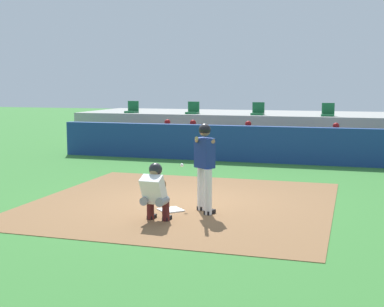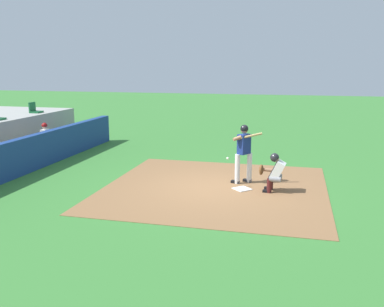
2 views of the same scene
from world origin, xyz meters
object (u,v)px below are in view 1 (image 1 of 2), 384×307
(home_plate, at_px, (171,210))
(stadium_seat_0, at_px, (132,109))
(stadium_seat_1, at_px, (193,110))
(dugout_player_0, at_px, (166,137))
(stadium_seat_2, at_px, (258,111))
(catcher_crouched, at_px, (156,190))
(dugout_player_3, at_px, (335,142))
(batter_at_plate, at_px, (204,162))
(dugout_player_2, at_px, (247,139))
(dugout_player_1, at_px, (192,137))
(stadium_seat_3, at_px, (328,112))

(home_plate, distance_m, stadium_seat_0, 11.53)
(stadium_seat_0, xyz_separation_m, stadium_seat_1, (2.60, 0.00, 0.00))
(stadium_seat_0, distance_m, stadium_seat_1, 2.60)
(stadium_seat_1, bearing_deg, dugout_player_0, -100.92)
(stadium_seat_2, bearing_deg, home_plate, -90.00)
(catcher_crouched, relative_size, dugout_player_3, 1.32)
(home_plate, distance_m, catcher_crouched, 1.06)
(batter_at_plate, xyz_separation_m, dugout_player_3, (2.27, 8.08, -0.36))
(dugout_player_2, xyz_separation_m, stadium_seat_2, (-0.00, 2.03, 0.86))
(catcher_crouched, height_order, dugout_player_3, dugout_player_3)
(dugout_player_1, relative_size, dugout_player_2, 1.00)
(dugout_player_0, relative_size, dugout_player_2, 1.00)
(home_plate, xyz_separation_m, dugout_player_3, (2.96, 8.14, 0.65))
(dugout_player_1, height_order, stadium_seat_3, stadium_seat_3)
(stadium_seat_3, bearing_deg, stadium_seat_0, 180.00)
(batter_at_plate, distance_m, dugout_player_3, 8.40)
(dugout_player_0, bearing_deg, stadium_seat_3, 19.99)
(dugout_player_0, height_order, stadium_seat_2, stadium_seat_2)
(catcher_crouched, distance_m, stadium_seat_3, 11.40)
(dugout_player_3, bearing_deg, dugout_player_0, 180.00)
(batter_at_plate, xyz_separation_m, stadium_seat_0, (-5.89, 10.11, 0.50))
(dugout_player_0, bearing_deg, dugout_player_1, 0.00)
(dugout_player_0, distance_m, stadium_seat_0, 3.12)
(dugout_player_1, height_order, stadium_seat_0, stadium_seat_0)
(dugout_player_0, distance_m, stadium_seat_2, 3.72)
(dugout_player_1, xyz_separation_m, stadium_seat_2, (2.02, 2.03, 0.86))
(home_plate, bearing_deg, stadium_seat_0, 117.06)
(dugout_player_2, xyz_separation_m, stadium_seat_3, (2.60, 2.03, 0.86))
(dugout_player_0, height_order, dugout_player_2, same)
(stadium_seat_0, bearing_deg, batter_at_plate, -59.77)
(dugout_player_2, distance_m, stadium_seat_1, 3.41)
(batter_at_plate, height_order, stadium_seat_0, stadium_seat_0)
(catcher_crouched, relative_size, dugout_player_1, 1.32)
(home_plate, relative_size, batter_at_plate, 0.24)
(stadium_seat_0, bearing_deg, dugout_player_0, -42.67)
(dugout_player_2, height_order, stadium_seat_2, stadium_seat_2)
(home_plate, relative_size, stadium_seat_1, 0.92)
(stadium_seat_3, bearing_deg, dugout_player_1, -156.22)
(stadium_seat_0, height_order, stadium_seat_3, same)
(catcher_crouched, bearing_deg, stadium_seat_3, 76.80)
(batter_at_plate, relative_size, stadium_seat_0, 3.76)
(stadium_seat_1, relative_size, stadium_seat_2, 1.00)
(dugout_player_2, distance_m, stadium_seat_3, 3.41)
(dugout_player_0, xyz_separation_m, dugout_player_3, (5.96, 0.00, 0.00))
(dugout_player_3, bearing_deg, stadium_seat_1, 159.91)
(dugout_player_1, relative_size, stadium_seat_3, 2.71)
(dugout_player_0, xyz_separation_m, stadium_seat_0, (-2.21, 2.03, 0.86))
(dugout_player_3, relative_size, stadium_seat_2, 2.71)
(batter_at_plate, relative_size, dugout_player_1, 1.39)
(dugout_player_0, distance_m, stadium_seat_3, 6.01)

